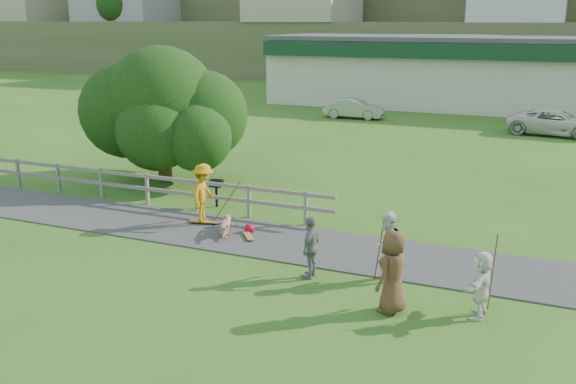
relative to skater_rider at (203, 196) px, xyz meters
The scene contains 20 objects.
ground 2.44m from the skater_rider, 64.94° to the right, with size 260.00×260.00×0.00m, color #345919.
path 1.43m from the skater_rider, 29.65° to the right, with size 34.00×3.00×0.04m, color #333336.
fence 3.88m from the skater_rider, 161.07° to the left, with size 15.05×0.10×1.10m.
strip_mall 33.31m from the skater_rider, 81.43° to the left, with size 32.50×10.75×5.10m.
skater_rider is the anchor object (origin of this frame).
skater_fallen 1.39m from the skater_rider, 26.66° to the right, with size 1.56×0.37×0.57m, color #AA7A5E.
spectator_a 6.77m from the skater_rider, 17.84° to the right, with size 0.86×0.67×1.77m, color silver.
spectator_b 5.36m from the skater_rider, 29.57° to the right, with size 0.94×0.39×1.61m, color gray.
spectator_c 7.98m from the skater_rider, 28.16° to the right, with size 0.93×0.60×1.89m, color brown.
spectator_d 9.43m from the skater_rider, 20.14° to the right, with size 1.41×0.45×1.52m, color white.
car_silver 23.60m from the skater_rider, 96.28° to the left, with size 1.36×3.91×1.29m, color #A9ABB0.
car_white 23.92m from the skater_rider, 65.95° to the left, with size 2.38×5.16×1.43m, color silver.
tree 6.41m from the skater_rider, 135.07° to the left, with size 7.18×7.18×4.51m, color black, non-canonical shape.
bbq 2.08m from the skater_rider, 108.49° to the left, with size 0.44×0.34×0.95m, color black, non-canonical shape.
longboard_rider 0.88m from the skater_rider, behind, with size 0.96×0.23×0.11m, color olive, non-canonical shape.
longboard_fallen 2.20m from the skater_rider, 18.94° to the right, with size 0.80×0.20×0.09m, color olive, non-canonical shape.
helmet 1.88m from the skater_rider, ahead, with size 0.31×0.31×0.31m, color #AD051F.
pole_rider 0.72m from the skater_rider, 33.69° to the left, with size 0.03×0.03×1.75m, color brown.
pole_spec_left 6.62m from the skater_rider, 18.57° to the right, with size 0.03×0.03×1.70m, color brown.
pole_spec_right 9.49m from the skater_rider, 17.69° to the right, with size 0.03×0.03×1.83m, color brown.
Camera 1 is at (9.19, -14.66, 6.30)m, focal length 40.00 mm.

